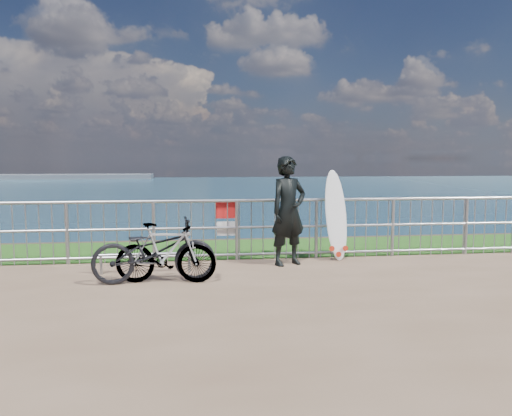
{
  "coord_description": "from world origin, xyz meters",
  "views": [
    {
      "loc": [
        -1.3,
        -7.45,
        1.87
      ],
      "look_at": [
        -0.19,
        1.2,
        1.0
      ],
      "focal_mm": 35.0,
      "sensor_mm": 36.0,
      "label": 1
    }
  ],
  "objects": [
    {
      "name": "bicycle_far",
      "position": [
        -1.71,
        0.03,
        0.46
      ],
      "size": [
        1.56,
        0.62,
        0.91
      ],
      "primitive_type": "imported",
      "rotation": [
        0.0,
        0.0,
        1.44
      ],
      "color": "black",
      "rests_on": "ground"
    },
    {
      "name": "surfboard",
      "position": [
        1.33,
        1.43,
        0.77
      ],
      "size": [
        0.52,
        0.48,
        1.67
      ],
      "color": "white",
      "rests_on": "ground"
    },
    {
      "name": "bike_rack",
      "position": [
        -2.07,
        0.72,
        0.28
      ],
      "size": [
        1.61,
        0.05,
        0.34
      ],
      "color": "#94979C",
      "rests_on": "ground"
    },
    {
      "name": "railing",
      "position": [
        0.01,
        1.6,
        0.58
      ],
      "size": [
        10.06,
        0.1,
        1.13
      ],
      "color": "#94979C",
      "rests_on": "ground"
    },
    {
      "name": "bicycle_near",
      "position": [
        -1.88,
        0.09,
        0.48
      ],
      "size": [
        1.9,
        0.85,
        0.97
      ],
      "primitive_type": "imported",
      "rotation": [
        0.0,
        0.0,
        1.68
      ],
      "color": "black",
      "rests_on": "ground"
    },
    {
      "name": "surfer",
      "position": [
        0.36,
        1.07,
        0.95
      ],
      "size": [
        0.82,
        0.7,
        1.91
      ],
      "primitive_type": "imported",
      "rotation": [
        0.0,
        0.0,
        0.42
      ],
      "color": "black",
      "rests_on": "ground"
    },
    {
      "name": "seascape",
      "position": [
        -43.75,
        147.49,
        -4.03
      ],
      "size": [
        260.0,
        260.0,
        5.0
      ],
      "color": "brown",
      "rests_on": "ground"
    },
    {
      "name": "grass_strip",
      "position": [
        0.0,
        2.7,
        0.01
      ],
      "size": [
        120.0,
        120.0,
        0.0
      ],
      "primitive_type": "plane",
      "color": "#205417",
      "rests_on": "ground"
    }
  ]
}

